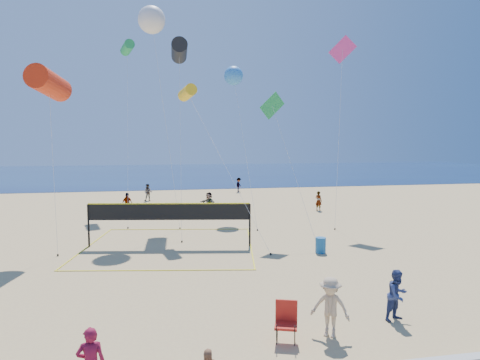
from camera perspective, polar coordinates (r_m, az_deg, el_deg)
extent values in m
plane|color=tan|center=(12.90, -0.31, -20.62)|extent=(120.00, 120.00, 0.00)
cube|color=#101E4C|center=(73.65, -9.05, 0.92)|extent=(140.00, 50.00, 0.03)
imported|color=navy|center=(14.70, 20.25, -14.20)|extent=(0.95, 0.85, 1.62)
imported|color=tan|center=(13.05, 11.94, -16.23)|extent=(1.29, 1.17, 1.74)
imported|color=gray|center=(33.56, -14.82, -3.06)|extent=(0.98, 0.97, 1.66)
imported|color=gray|center=(32.50, -4.17, -3.12)|extent=(1.34, 1.58, 1.71)
imported|color=gray|center=(34.82, 10.43, -2.75)|extent=(0.64, 0.68, 1.57)
imported|color=gray|center=(40.51, -12.16, -1.64)|extent=(0.88, 0.75, 1.57)
imported|color=gray|center=(46.34, -0.16, -0.66)|extent=(1.01, 1.15, 1.55)
cube|color=#AE1C13|center=(12.60, 6.15, -18.76)|extent=(0.77, 0.73, 0.07)
cube|color=#AE1C13|center=(12.70, 6.21, -16.91)|extent=(0.60, 0.25, 0.62)
cylinder|color=black|center=(12.50, 4.89, -20.08)|extent=(0.12, 0.30, 0.80)
cylinder|color=black|center=(12.91, 5.01, -19.23)|extent=(0.12, 0.30, 0.80)
cylinder|color=black|center=(12.49, 7.30, -20.14)|extent=(0.12, 0.30, 0.80)
cylinder|color=black|center=(12.89, 7.34, -19.28)|extent=(0.12, 0.30, 0.80)
cylinder|color=#175896|center=(22.03, 10.70, -8.54)|extent=(0.62, 0.62, 0.78)
cylinder|color=black|center=(24.05, -19.54, -5.75)|extent=(0.10, 0.10, 2.27)
cylinder|color=black|center=(22.86, 1.31, -6.02)|extent=(0.10, 0.10, 2.27)
cube|color=black|center=(22.94, -9.42, -4.24)|extent=(8.41, 1.43, 0.85)
cube|color=yellow|center=(22.87, -9.43, -3.12)|extent=(8.41, 1.44, 0.06)
cube|color=yellow|center=(19.26, -11.18, -11.76)|extent=(8.61, 1.50, 0.02)
cube|color=yellow|center=(27.44, -8.08, -6.54)|extent=(8.61, 1.50, 0.02)
cylinder|color=red|center=(23.90, -24.13, 11.67)|extent=(1.75, 3.09, 1.59)
cylinder|color=silver|center=(23.03, -23.63, 1.45)|extent=(0.44, 1.45, 8.42)
cylinder|color=black|center=(22.93, -23.12, -9.20)|extent=(0.08, 0.08, 0.10)
cylinder|color=black|center=(31.36, -8.10, 16.71)|extent=(1.17, 2.65, 1.43)
cylinder|color=silver|center=(27.07, -7.95, 5.95)|extent=(0.37, 7.35, 11.80)
cylinder|color=black|center=(24.06, -7.76, -8.14)|extent=(0.08, 0.08, 0.10)
cylinder|color=yellow|center=(26.55, -7.03, 11.49)|extent=(1.11, 1.85, 0.95)
cylinder|color=silver|center=(23.45, -2.04, 2.01)|extent=(3.59, 6.40, 8.46)
cylinder|color=black|center=(21.39, 4.12, -9.82)|extent=(0.08, 0.08, 0.10)
cube|color=green|center=(25.45, 4.32, 9.86)|extent=(1.62, 0.44, 1.65)
cylinder|color=silver|center=(23.43, 7.21, 0.92)|extent=(1.30, 4.59, 7.60)
cylinder|color=black|center=(22.15, 10.53, -9.37)|extent=(0.08, 0.08, 0.10)
cube|color=#DF378E|center=(31.17, 13.52, 16.56)|extent=(1.76, 0.74, 1.87)
cylinder|color=silver|center=(28.88, 13.05, 5.76)|extent=(1.59, 3.00, 11.73)
cylinder|color=black|center=(27.77, 12.54, -6.39)|extent=(0.08, 0.08, 0.10)
sphere|color=silver|center=(30.00, -11.71, 20.18)|extent=(2.00, 2.00, 1.76)
cylinder|color=silver|center=(28.01, -9.88, 7.47)|extent=(1.57, 2.04, 13.32)
cylinder|color=black|center=(27.58, -8.01, -6.39)|extent=(0.08, 0.08, 0.10)
sphere|color=#307ED9|center=(33.76, -0.86, 13.74)|extent=(1.69, 1.69, 1.45)
cylinder|color=silver|center=(29.82, 0.57, 4.71)|extent=(0.23, 7.34, 10.52)
cylinder|color=black|center=(26.85, 2.33, -6.67)|extent=(0.08, 0.08, 0.10)
cylinder|color=green|center=(37.78, -14.78, 16.70)|extent=(1.32, 2.10, 1.07)
cylinder|color=silver|center=(32.43, -14.75, 6.90)|extent=(0.38, 9.21, 13.14)
cylinder|color=black|center=(28.38, -14.71, -6.18)|extent=(0.08, 0.08, 0.10)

